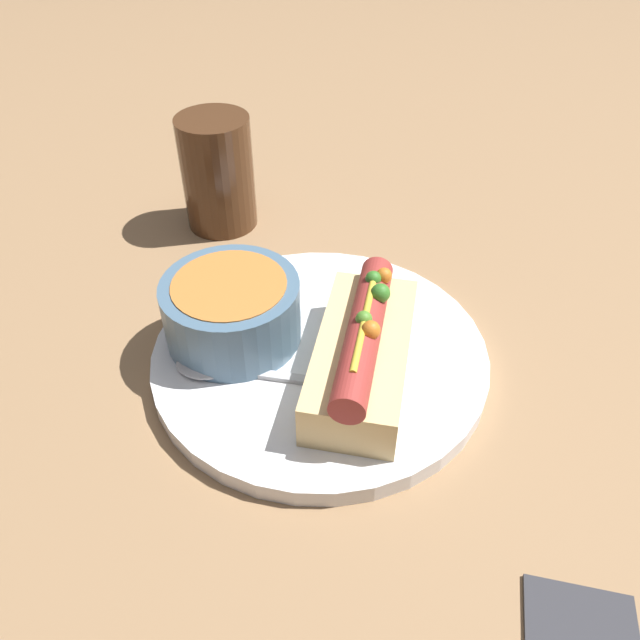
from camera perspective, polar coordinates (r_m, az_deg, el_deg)
ground_plane at (r=0.50m, az=0.00°, el=-3.91°), size 4.00×4.00×0.00m
dinner_plate at (r=0.49m, az=0.00°, el=-3.29°), size 0.26×0.26×0.01m
hot_dog at (r=0.45m, az=4.13°, el=-2.63°), size 0.16×0.13×0.06m
soup_bowl at (r=0.48m, az=-8.08°, el=1.10°), size 0.11×0.11×0.05m
spoon at (r=0.47m, az=-8.85°, el=-4.28°), size 0.09×0.14×0.01m
drinking_glass at (r=0.64m, az=-9.34°, el=13.11°), size 0.07×0.07×0.11m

